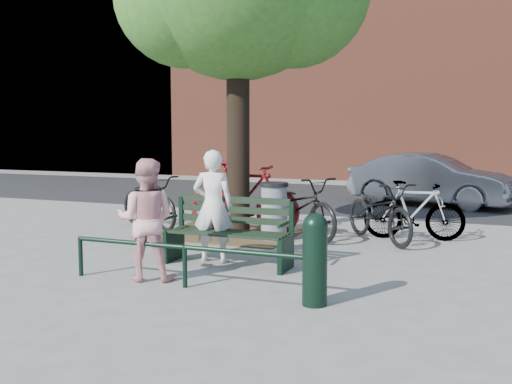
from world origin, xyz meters
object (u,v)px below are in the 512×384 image
at_px(bicycle_c, 298,207).
at_px(parked_car, 431,180).
at_px(litter_bin, 274,211).
at_px(bollard, 315,256).
at_px(person_left, 213,206).
at_px(park_bench, 230,230).
at_px(person_right, 146,220).

xyz_separation_m(bicycle_c, parked_car, (1.74, 5.27, 0.11)).
height_order(bicycle_c, parked_car, parked_car).
xyz_separation_m(litter_bin, parked_car, (2.04, 5.67, 0.15)).
bearing_deg(bollard, person_left, 142.57).
distance_m(litter_bin, parked_car, 6.03).
height_order(person_left, litter_bin, person_left).
relative_size(bicycle_c, parked_car, 0.52).
relative_size(park_bench, bicycle_c, 0.86).
distance_m(person_left, parked_car, 7.82).
relative_size(bollard, parked_car, 0.25).
bearing_deg(parked_car, litter_bin, 173.61).
xyz_separation_m(person_right, bicycle_c, (0.88, 3.40, -0.22)).
height_order(person_left, bollard, person_left).
distance_m(bollard, litter_bin, 3.64).
relative_size(park_bench, litter_bin, 1.78).
relative_size(person_right, bicycle_c, 0.74).
bearing_deg(parked_car, person_left, 176.36).
height_order(person_left, bicycle_c, person_left).
distance_m(person_right, bicycle_c, 3.52).
bearing_deg(person_left, parked_car, -117.89).
bearing_deg(person_right, park_bench, -137.29).
distance_m(person_right, bollard, 2.24).
relative_size(park_bench, person_right, 1.16).
relative_size(person_right, parked_car, 0.38).
height_order(person_right, litter_bin, person_right).
relative_size(bollard, litter_bin, 1.00).
xyz_separation_m(park_bench, bicycle_c, (0.27, 2.27, 0.06)).
bearing_deg(litter_bin, person_right, -100.89).
distance_m(park_bench, bollard, 2.11).
relative_size(bollard, bicycle_c, 0.48).
height_order(litter_bin, bicycle_c, bicycle_c).
distance_m(park_bench, litter_bin, 1.87).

